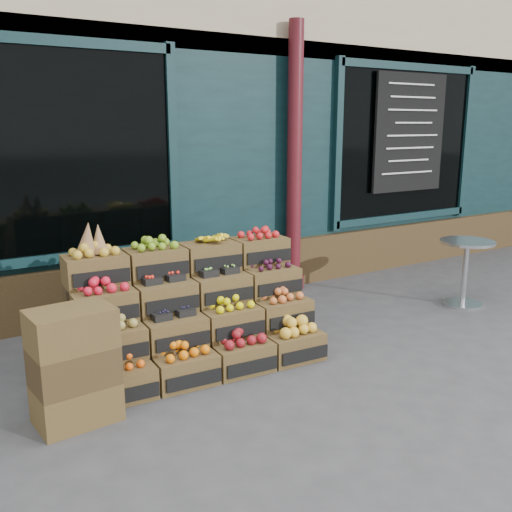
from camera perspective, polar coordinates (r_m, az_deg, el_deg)
ground at (r=5.04m, az=6.28°, el=-10.72°), size 60.00×60.00×0.00m
shop_facade at (r=9.18m, az=-14.23°, el=15.02°), size 12.00×6.24×4.80m
crate_display at (r=5.00m, az=-6.31°, el=-6.10°), size 2.08×1.11×1.27m
spare_crates at (r=4.16m, az=-17.73°, el=-10.47°), size 0.58×0.42×0.82m
bistro_table at (r=6.85m, az=20.21°, el=-0.87°), size 0.60×0.60×0.75m
shopkeeper at (r=6.44m, az=-21.80°, el=2.39°), size 0.79×0.64×1.87m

